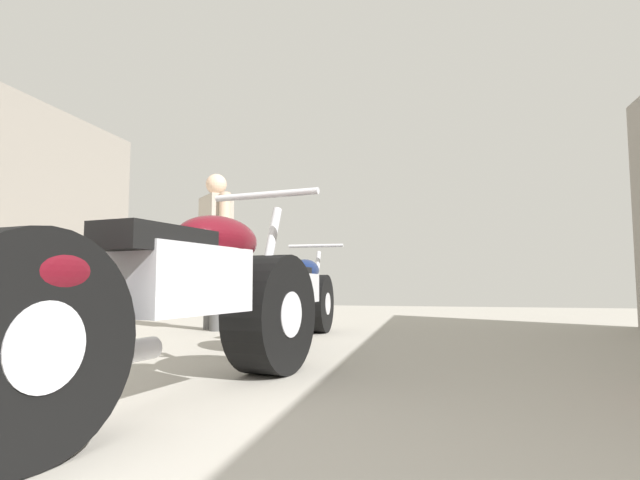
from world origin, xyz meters
The scene contains 4 objects.
ground_plane centered at (0.00, 3.12, 0.00)m, with size 16.27×16.27×0.00m, color #A8A399.
motorcycle_maroon_cruiser centered at (-0.02, 2.03, 0.42)m, with size 0.76×2.21×1.03m.
motorcycle_black_naked centered at (-0.16, 4.42, 0.38)m, with size 0.58×1.95×0.91m.
mechanic_in_blue centered at (-1.31, 5.16, 0.98)m, with size 0.56×0.58×1.73m.
Camera 1 is at (1.01, 0.13, 0.51)m, focal length 27.62 mm.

